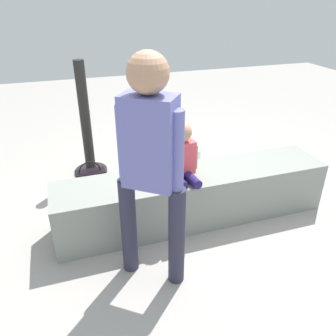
{
  "coord_description": "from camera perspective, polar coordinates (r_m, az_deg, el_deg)",
  "views": [
    {
      "loc": [
        -1.02,
        -2.37,
        1.87
      ],
      "look_at": [
        -0.33,
        -0.28,
        0.71
      ],
      "focal_mm": 36.33,
      "sensor_mm": 36.0,
      "label": 1
    }
  ],
  "objects": [
    {
      "name": "party_cup_red",
      "position": [
        3.79,
        -5.75,
        -0.97
      ],
      "size": [
        0.07,
        0.07,
        0.12
      ],
      "primitive_type": "cylinder",
      "color": "red",
      "rests_on": "ground_plane"
    },
    {
      "name": "adult_standing",
      "position": [
        2.09,
        -3.02,
        1.85
      ],
      "size": [
        0.4,
        0.35,
        1.59
      ],
      "color": "#29283D",
      "rests_on": "ground_plane"
    },
    {
      "name": "child_seated",
      "position": [
        2.77,
        2.36,
        2.23
      ],
      "size": [
        0.28,
        0.33,
        0.48
      ],
      "color": "#231956",
      "rests_on": "concrete_ledge"
    },
    {
      "name": "ground_plane",
      "position": [
        3.18,
        4.11,
        -8.24
      ],
      "size": [
        12.0,
        12.0,
        0.0
      ],
      "primitive_type": "plane",
      "color": "#A09B95"
    },
    {
      "name": "cake_plate",
      "position": [
        2.8,
        -3.31,
        -1.94
      ],
      "size": [
        0.22,
        0.22,
        0.07
      ],
      "color": "#4CA5D8",
      "rests_on": "concrete_ledge"
    },
    {
      "name": "water_bottle_near_gift",
      "position": [
        3.88,
        -4.1,
        0.44
      ],
      "size": [
        0.07,
        0.07,
        0.2
      ],
      "color": "silver",
      "rests_on": "ground_plane"
    },
    {
      "name": "concrete_ledge",
      "position": [
        3.05,
        4.25,
        -4.74
      ],
      "size": [
        2.42,
        0.49,
        0.46
      ],
      "primitive_type": "cube",
      "color": "gray",
      "rests_on": "ground_plane"
    },
    {
      "name": "cake_box_white",
      "position": [
        4.19,
        2.54,
        2.26
      ],
      "size": [
        0.38,
        0.38,
        0.14
      ],
      "primitive_type": "cube",
      "rotation": [
        0.0,
        0.0,
        0.28
      ],
      "color": "white",
      "rests_on": "ground_plane"
    },
    {
      "name": "handbag_black_leather",
      "position": [
        3.59,
        -12.79,
        -2.08
      ],
      "size": [
        0.3,
        0.14,
        0.34
      ],
      "color": "black",
      "rests_on": "ground_plane"
    },
    {
      "name": "railing_post",
      "position": [
        3.82,
        -13.45,
        5.74
      ],
      "size": [
        0.36,
        0.36,
        1.26
      ],
      "color": "black",
      "rests_on": "ground_plane"
    },
    {
      "name": "gift_bag",
      "position": [
        3.46,
        -2.22,
        -2.16
      ],
      "size": [
        0.22,
        0.09,
        0.32
      ],
      "color": "#59C6B2",
      "rests_on": "ground_plane"
    },
    {
      "name": "water_bottle_far_side",
      "position": [
        3.63,
        5.91,
        -1.34
      ],
      "size": [
        0.07,
        0.07,
        0.24
      ],
      "color": "silver",
      "rests_on": "ground_plane"
    }
  ]
}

